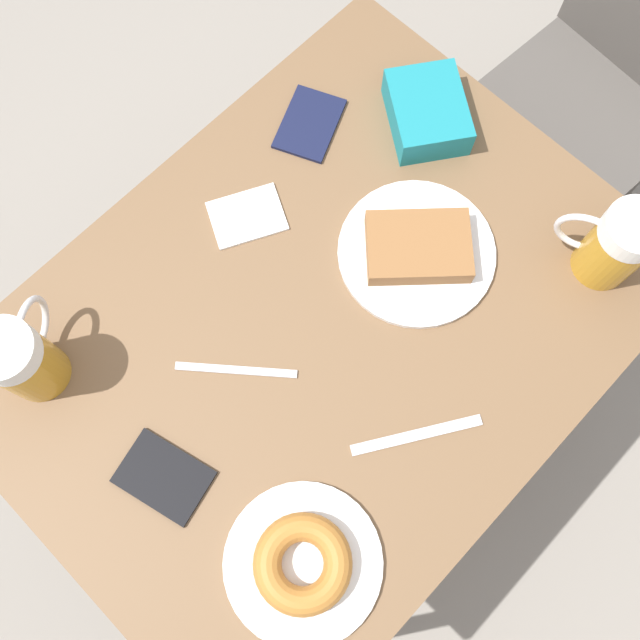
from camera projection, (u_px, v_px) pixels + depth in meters
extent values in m
plane|color=gray|center=(320.00, 412.00, 1.83)|extent=(8.00, 8.00, 0.00)
cube|color=brown|center=(320.00, 327.00, 1.10)|extent=(0.75, 1.00, 0.03)
cylinder|color=black|center=(43.00, 426.00, 1.44)|extent=(0.04, 0.04, 0.75)
cylinder|color=black|center=(354.00, 141.00, 1.64)|extent=(0.04, 0.04, 0.75)
cylinder|color=black|center=(586.00, 337.00, 1.50)|extent=(0.04, 0.04, 0.75)
cube|color=#514C47|center=(570.00, 118.00, 1.56)|extent=(0.43, 0.43, 0.02)
cylinder|color=#514C47|center=(439.00, 166.00, 1.78)|extent=(0.03, 0.03, 0.45)
cylinder|color=#514C47|center=(541.00, 264.00, 1.71)|extent=(0.03, 0.03, 0.45)
cylinder|color=#514C47|center=(535.00, 87.00, 1.85)|extent=(0.03, 0.03, 0.45)
cylinder|color=#514C47|center=(638.00, 177.00, 1.78)|extent=(0.03, 0.03, 0.45)
cylinder|color=white|center=(416.00, 252.00, 1.11)|extent=(0.25, 0.25, 0.01)
cube|color=brown|center=(418.00, 247.00, 1.09)|extent=(0.19, 0.19, 0.03)
cylinder|color=white|center=(303.00, 563.00, 0.98)|extent=(0.22, 0.22, 0.01)
torus|color=#B2702D|center=(303.00, 564.00, 0.95)|extent=(0.13, 0.13, 0.04)
cylinder|color=#C68C23|center=(613.00, 250.00, 1.06)|extent=(0.09, 0.09, 0.11)
cylinder|color=white|center=(634.00, 229.00, 0.99)|extent=(0.09, 0.09, 0.03)
torus|color=silver|center=(585.00, 233.00, 1.05)|extent=(0.09, 0.04, 0.09)
cylinder|color=#C68C23|center=(27.00, 364.00, 1.01)|extent=(0.09, 0.09, 0.11)
cylinder|color=white|center=(5.00, 351.00, 0.94)|extent=(0.09, 0.09, 0.03)
torus|color=silver|center=(32.00, 328.00, 1.01)|extent=(0.06, 0.08, 0.09)
cube|color=white|center=(247.00, 216.00, 1.14)|extent=(0.13, 0.14, 0.00)
cube|color=silver|center=(236.00, 370.00, 1.06)|extent=(0.15, 0.13, 0.00)
cube|color=silver|center=(416.00, 435.00, 1.03)|extent=(0.12, 0.17, 0.00)
cube|color=#141938|center=(309.00, 124.00, 1.19)|extent=(0.13, 0.15, 0.01)
cube|color=black|center=(166.00, 479.00, 1.01)|extent=(0.14, 0.12, 0.01)
cube|color=teal|center=(427.00, 112.00, 1.16)|extent=(0.19, 0.18, 0.06)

